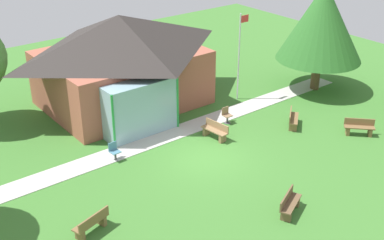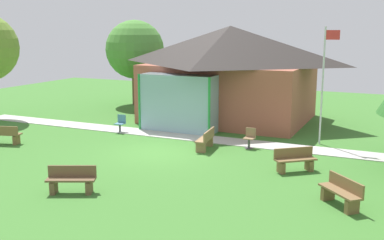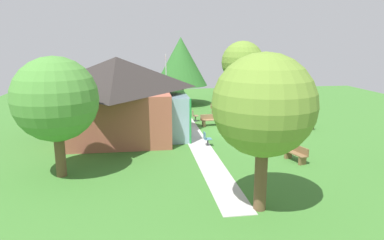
{
  "view_description": "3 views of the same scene",
  "coord_description": "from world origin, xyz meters",
  "px_view_note": "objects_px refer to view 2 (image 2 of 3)",
  "views": [
    {
      "loc": [
        -13.25,
        -15.96,
        12.11
      ],
      "look_at": [
        0.57,
        1.82,
        1.09
      ],
      "focal_mm": 47.77,
      "sensor_mm": 36.0,
      "label": 1
    },
    {
      "loc": [
        8.93,
        -16.1,
        5.03
      ],
      "look_at": [
        0.83,
        1.51,
        1.15
      ],
      "focal_mm": 43.05,
      "sensor_mm": 36.0,
      "label": 2
    },
    {
      "loc": [
        -23.72,
        6.24,
        6.26
      ],
      "look_at": [
        -0.95,
        3.0,
        1.05
      ],
      "focal_mm": 33.44,
      "sensor_mm": 36.0,
      "label": 3
    }
  ],
  "objects_px": {
    "patio_chair_west": "(120,124)",
    "tree_behind_pavilion_left": "(135,50)",
    "bench_rear_near_path": "(206,140)",
    "flagpole": "(324,80)",
    "pavilion": "(228,72)",
    "bench_mid_right": "(295,160)",
    "patio_chair_lawn_spare": "(250,139)",
    "bench_lawn_far_right": "(341,193)",
    "bench_mid_left": "(4,135)",
    "bench_front_center": "(71,180)"
  },
  "relations": [
    {
      "from": "flagpole",
      "to": "bench_mid_right",
      "type": "bearing_deg",
      "value": -92.15
    },
    {
      "from": "bench_mid_right",
      "to": "patio_chair_lawn_spare",
      "type": "relative_size",
      "value": 1.67
    },
    {
      "from": "pavilion",
      "to": "bench_mid_left",
      "type": "relative_size",
      "value": 6.0
    },
    {
      "from": "pavilion",
      "to": "patio_chair_west",
      "type": "bearing_deg",
      "value": -125.05
    },
    {
      "from": "pavilion",
      "to": "bench_front_center",
      "type": "relative_size",
      "value": 6.07
    },
    {
      "from": "bench_front_center",
      "to": "tree_behind_pavilion_left",
      "type": "xyz_separation_m",
      "value": [
        -7.1,
        15.38,
        3.23
      ]
    },
    {
      "from": "pavilion",
      "to": "bench_mid_left",
      "type": "xyz_separation_m",
      "value": [
        -7.01,
        -9.33,
        -2.28
      ]
    },
    {
      "from": "bench_rear_near_path",
      "to": "bench_lawn_far_right",
      "type": "height_order",
      "value": "same"
    },
    {
      "from": "pavilion",
      "to": "patio_chair_lawn_spare",
      "type": "height_order",
      "value": "pavilion"
    },
    {
      "from": "pavilion",
      "to": "bench_lawn_far_right",
      "type": "bearing_deg",
      "value": -55.09
    },
    {
      "from": "patio_chair_west",
      "to": "tree_behind_pavilion_left",
      "type": "bearing_deg",
      "value": -67.12
    },
    {
      "from": "bench_mid_right",
      "to": "flagpole",
      "type": "bearing_deg",
      "value": -131.62
    },
    {
      "from": "bench_front_center",
      "to": "patio_chair_west",
      "type": "xyz_separation_m",
      "value": [
        -3.33,
        7.78,
        0.01
      ]
    },
    {
      "from": "bench_lawn_far_right",
      "to": "bench_mid_right",
      "type": "bearing_deg",
      "value": -8.99
    },
    {
      "from": "pavilion",
      "to": "bench_front_center",
      "type": "bearing_deg",
      "value": -91.39
    },
    {
      "from": "bench_rear_near_path",
      "to": "bench_lawn_far_right",
      "type": "relative_size",
      "value": 1.12
    },
    {
      "from": "patio_chair_lawn_spare",
      "to": "pavilion",
      "type": "bearing_deg",
      "value": -59.38
    },
    {
      "from": "pavilion",
      "to": "flagpole",
      "type": "distance_m",
      "value": 6.65
    },
    {
      "from": "pavilion",
      "to": "flagpole",
      "type": "height_order",
      "value": "pavilion"
    },
    {
      "from": "bench_lawn_far_right",
      "to": "pavilion",
      "type": "bearing_deg",
      "value": -9.3
    },
    {
      "from": "bench_mid_right",
      "to": "patio_chair_west",
      "type": "distance_m",
      "value": 9.53
    },
    {
      "from": "bench_lawn_far_right",
      "to": "patio_chair_lawn_spare",
      "type": "relative_size",
      "value": 1.61
    },
    {
      "from": "patio_chair_west",
      "to": "bench_mid_left",
      "type": "bearing_deg",
      "value": 47.39
    },
    {
      "from": "bench_front_center",
      "to": "bench_rear_near_path",
      "type": "distance_m",
      "value": 6.78
    },
    {
      "from": "flagpole",
      "to": "patio_chair_lawn_spare",
      "type": "xyz_separation_m",
      "value": [
        -2.63,
        -1.99,
        -2.42
      ]
    },
    {
      "from": "bench_lawn_far_right",
      "to": "bench_mid_left",
      "type": "height_order",
      "value": "same"
    },
    {
      "from": "bench_front_center",
      "to": "patio_chair_lawn_spare",
      "type": "relative_size",
      "value": 1.8
    },
    {
      "from": "bench_lawn_far_right",
      "to": "bench_mid_left",
      "type": "bearing_deg",
      "value": 40.64
    },
    {
      "from": "bench_front_center",
      "to": "bench_mid_left",
      "type": "xyz_separation_m",
      "value": [
        -6.69,
        3.65,
        0.0
      ]
    },
    {
      "from": "pavilion",
      "to": "patio_chair_lawn_spare",
      "type": "relative_size",
      "value": 10.91
    },
    {
      "from": "pavilion",
      "to": "tree_behind_pavilion_left",
      "type": "distance_m",
      "value": 7.85
    },
    {
      "from": "bench_rear_near_path",
      "to": "flagpole",
      "type": "bearing_deg",
      "value": -62.01
    },
    {
      "from": "bench_mid_left",
      "to": "patio_chair_west",
      "type": "bearing_deg",
      "value": 34.24
    },
    {
      "from": "tree_behind_pavilion_left",
      "to": "bench_mid_left",
      "type": "bearing_deg",
      "value": -87.99
    },
    {
      "from": "bench_lawn_far_right",
      "to": "bench_mid_left",
      "type": "xyz_separation_m",
      "value": [
        -14.43,
        1.3,
        0.0
      ]
    },
    {
      "from": "flagpole",
      "to": "bench_rear_near_path",
      "type": "distance_m",
      "value": 5.71
    },
    {
      "from": "bench_mid_left",
      "to": "bench_front_center",
      "type": "bearing_deg",
      "value": -45.27
    },
    {
      "from": "bench_lawn_far_right",
      "to": "flagpole",
      "type": "bearing_deg",
      "value": -30.39
    },
    {
      "from": "flagpole",
      "to": "patio_chair_lawn_spare",
      "type": "distance_m",
      "value": 4.08
    },
    {
      "from": "bench_rear_near_path",
      "to": "bench_mid_left",
      "type": "distance_m",
      "value": 8.91
    },
    {
      "from": "pavilion",
      "to": "tree_behind_pavilion_left",
      "type": "height_order",
      "value": "tree_behind_pavilion_left"
    },
    {
      "from": "pavilion",
      "to": "tree_behind_pavilion_left",
      "type": "relative_size",
      "value": 1.69
    },
    {
      "from": "bench_mid_right",
      "to": "patio_chair_west",
      "type": "relative_size",
      "value": 1.67
    },
    {
      "from": "bench_lawn_far_right",
      "to": "tree_behind_pavilion_left",
      "type": "distance_m",
      "value": 20.01
    },
    {
      "from": "tree_behind_pavilion_left",
      "to": "flagpole",
      "type": "bearing_deg",
      "value": -24.19
    },
    {
      "from": "bench_lawn_far_right",
      "to": "patio_chair_lawn_spare",
      "type": "height_order",
      "value": "patio_chair_lawn_spare"
    },
    {
      "from": "patio_chair_west",
      "to": "tree_behind_pavilion_left",
      "type": "xyz_separation_m",
      "value": [
        -3.77,
        7.6,
        3.21
      ]
    },
    {
      "from": "bench_mid_left",
      "to": "tree_behind_pavilion_left",
      "type": "distance_m",
      "value": 12.18
    },
    {
      "from": "bench_mid_right",
      "to": "bench_lawn_far_right",
      "type": "bearing_deg",
      "value": 85.76
    },
    {
      "from": "patio_chair_west",
      "to": "tree_behind_pavilion_left",
      "type": "height_order",
      "value": "tree_behind_pavilion_left"
    }
  ]
}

